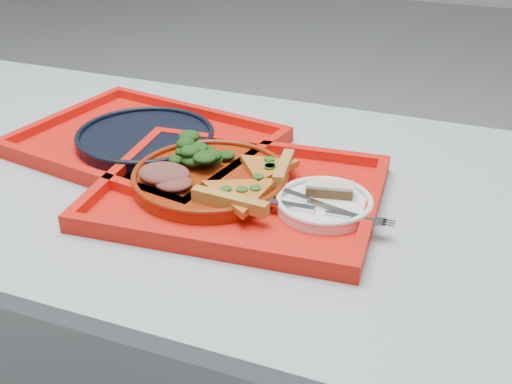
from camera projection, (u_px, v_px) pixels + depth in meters
table at (121, 193)px, 1.23m from camera, size 1.60×0.80×0.75m
tray_main at (239, 196)px, 1.05m from camera, size 0.48×0.38×0.01m
tray_far at (146, 145)px, 1.22m from camera, size 0.50×0.42×0.01m
dinner_plate at (210, 180)px, 1.07m from camera, size 0.26×0.26×0.02m
side_plate at (324, 206)px, 1.00m from camera, size 0.15×0.15×0.01m
navy_plate at (145, 139)px, 1.22m from camera, size 0.26×0.26×0.02m
pizza_slice_a at (240, 191)px, 1.00m from camera, size 0.13×0.15×0.02m
pizza_slice_b at (266, 166)px, 1.07m from camera, size 0.14×0.12×0.02m
salad_heap at (201, 148)px, 1.11m from camera, size 0.09×0.08×0.05m
meat_portion at (164, 174)px, 1.04m from camera, size 0.09×0.07×0.03m
dessert_bar at (330, 189)px, 1.01m from camera, size 0.08×0.04×0.02m
knife at (317, 203)px, 0.99m from camera, size 0.18×0.06×0.01m
fork at (324, 211)px, 0.96m from camera, size 0.19×0.03×0.01m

